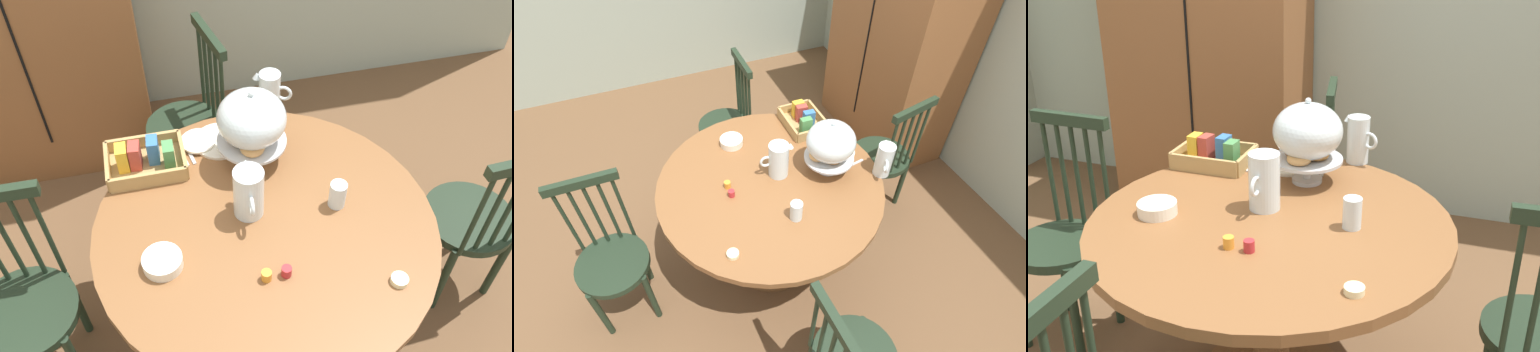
% 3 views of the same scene
% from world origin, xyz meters
% --- Properties ---
extents(ground_plane, '(10.00, 10.00, 0.00)m').
position_xyz_m(ground_plane, '(0.00, 0.00, 0.00)').
color(ground_plane, brown).
extents(wooden_armoire, '(1.18, 0.60, 1.96)m').
position_xyz_m(wooden_armoire, '(-0.79, 1.50, 0.98)').
color(wooden_armoire, brown).
rests_on(wooden_armoire, ground_plane).
extents(dining_table, '(1.27, 1.27, 0.74)m').
position_xyz_m(dining_table, '(0.10, 0.06, 0.54)').
color(dining_table, brown).
rests_on(dining_table, ground_plane).
extents(windsor_chair_near_window, '(0.40, 0.40, 0.97)m').
position_xyz_m(windsor_chair_near_window, '(0.07, -0.88, 0.45)').
color(windsor_chair_near_window, '#1E2D1E').
rests_on(windsor_chair_near_window, ground_plane).
extents(windsor_chair_facing_door, '(0.41, 0.41, 0.97)m').
position_xyz_m(windsor_chair_facing_door, '(-0.06, 0.98, 0.45)').
color(windsor_chair_facing_door, '#1E2D1E').
rests_on(windsor_chair_facing_door, ground_plane).
extents(windsor_chair_far_side, '(0.40, 0.40, 0.97)m').
position_xyz_m(windsor_chair_far_side, '(-0.83, 0.10, 0.45)').
color(windsor_chair_far_side, '#1E2D1E').
rests_on(windsor_chair_far_side, ground_plane).
extents(pastry_stand_with_dome, '(0.28, 0.28, 0.34)m').
position_xyz_m(pastry_stand_with_dome, '(0.13, 0.40, 0.94)').
color(pastry_stand_with_dome, silver).
rests_on(pastry_stand_with_dome, dining_table).
extents(orange_juice_pitcher, '(0.11, 0.20, 0.21)m').
position_xyz_m(orange_juice_pitcher, '(0.06, 0.13, 0.84)').
color(orange_juice_pitcher, silver).
rests_on(orange_juice_pitcher, dining_table).
extents(milk_pitcher, '(0.17, 0.10, 0.20)m').
position_xyz_m(milk_pitcher, '(0.28, 0.67, 0.83)').
color(milk_pitcher, silver).
rests_on(milk_pitcher, dining_table).
extents(cereal_basket, '(0.32, 0.24, 0.12)m').
position_xyz_m(cereal_basket, '(-0.29, 0.45, 0.78)').
color(cereal_basket, tan).
rests_on(cereal_basket, dining_table).
extents(china_plate_large, '(0.22, 0.22, 0.01)m').
position_xyz_m(china_plate_large, '(0.02, 0.53, 0.75)').
color(china_plate_large, white).
rests_on(china_plate_large, dining_table).
extents(china_plate_small, '(0.15, 0.15, 0.01)m').
position_xyz_m(china_plate_small, '(-0.07, 0.54, 0.76)').
color(china_plate_small, white).
rests_on(china_plate_small, china_plate_large).
extents(cereal_bowl, '(0.14, 0.14, 0.04)m').
position_xyz_m(cereal_bowl, '(-0.28, -0.04, 0.76)').
color(cereal_bowl, white).
rests_on(cereal_bowl, dining_table).
extents(drinking_glass, '(0.06, 0.06, 0.11)m').
position_xyz_m(drinking_glass, '(0.39, 0.09, 0.80)').
color(drinking_glass, silver).
rests_on(drinking_glass, dining_table).
extents(butter_dish, '(0.06, 0.06, 0.02)m').
position_xyz_m(butter_dish, '(0.48, -0.29, 0.75)').
color(butter_dish, beige).
rests_on(butter_dish, dining_table).
extents(jam_jar_strawberry, '(0.04, 0.04, 0.04)m').
position_xyz_m(jam_jar_strawberry, '(0.12, -0.17, 0.76)').
color(jam_jar_strawberry, '#B7282D').
rests_on(jam_jar_strawberry, dining_table).
extents(jam_jar_apricot, '(0.04, 0.04, 0.04)m').
position_xyz_m(jam_jar_apricot, '(0.05, -0.17, 0.76)').
color(jam_jar_apricot, orange).
rests_on(jam_jar_apricot, dining_table).
extents(table_knife, '(0.04, 0.17, 0.01)m').
position_xyz_m(table_knife, '(-0.11, 0.50, 0.74)').
color(table_knife, silver).
rests_on(table_knife, dining_table).
extents(dinner_fork, '(0.04, 0.17, 0.01)m').
position_xyz_m(dinner_fork, '(-0.14, 0.50, 0.74)').
color(dinner_fork, silver).
rests_on(dinner_fork, dining_table).
extents(soup_spoon, '(0.04, 0.17, 0.01)m').
position_xyz_m(soup_spoon, '(0.16, 0.55, 0.74)').
color(soup_spoon, silver).
rests_on(soup_spoon, dining_table).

